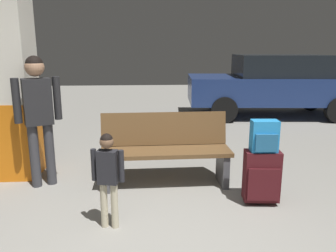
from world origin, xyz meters
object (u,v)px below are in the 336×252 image
Objects in this scene: child at (108,171)px; parked_car_near at (274,84)px; bench at (165,150)px; suitcase at (262,176)px; structural_pillar at (9,65)px; backpack_bright at (264,136)px; adult at (38,108)px.

child is 6.26m from parked_car_near.
child reaches higher than bench.
bench is 2.67× the size of suitcase.
bench is 1.20m from child.
structural_pillar is 8.75× the size of backpack_bright.
structural_pillar is 1.86× the size of adult.
suitcase is (2.99, -1.08, -1.16)m from structural_pillar.
bench is (1.97, -0.44, -1.03)m from structural_pillar.
structural_pillar is 0.71× the size of parked_car_near.
structural_pillar is at bearing 167.35° from bench.
structural_pillar reaches higher than bench.
child is at bearing -119.87° from bench.
child is 1.48m from adult.
structural_pillar reaches higher than adult.
structural_pillar is 3.26m from backpack_bright.
child is 0.58× the size of adult.
bench is 5.08m from parked_car_near.
structural_pillar is 2.27m from bench.
structural_pillar is 2.21m from child.
bench is 4.74× the size of backpack_bright.
parked_car_near is (4.45, 4.09, -0.18)m from adult.
adult is (-2.54, 0.68, 0.67)m from suitcase.
bench is at bearing -1.62° from adult.
parked_car_near is at bearing 36.99° from structural_pillar.
structural_pillar is 0.77m from adult.
structural_pillar reaches higher than child.
adult is 0.38× the size of parked_car_near.
bench is at bearing 60.13° from child.
bench is at bearing 148.01° from backpack_bright.
backpack_bright is at bearing -14.99° from adult.
structural_pillar is 3.19× the size of child.
backpack_bright is 2.64m from adult.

